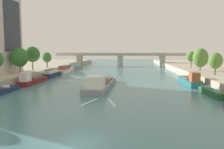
# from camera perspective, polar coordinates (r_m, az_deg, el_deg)

# --- Properties ---
(ground_plane) EXTENTS (400.00, 400.00, 0.00)m
(ground_plane) POSITION_cam_1_polar(r_m,az_deg,el_deg) (21.65, -7.88, -16.48)
(ground_plane) COLOR teal
(barge_midriver) EXTENTS (5.40, 22.89, 3.38)m
(barge_midriver) POSITION_cam_1_polar(r_m,az_deg,el_deg) (50.71, -2.84, -2.26)
(barge_midriver) COLOR gray
(barge_midriver) RESTS_ON ground
(wake_behind_barge) EXTENTS (5.59, 6.02, 0.03)m
(wake_behind_barge) POSITION_cam_1_polar(r_m,az_deg,el_deg) (36.97, -2.87, -6.89)
(wake_behind_barge) COLOR silver
(wake_behind_barge) RESTS_ON ground
(moored_boat_left_upstream) EXTENTS (2.24, 12.04, 2.06)m
(moored_boat_left_upstream) POSITION_cam_1_polar(r_m,az_deg,el_deg) (48.48, -26.06, -3.81)
(moored_boat_left_upstream) COLOR #1E284C
(moored_boat_left_upstream) RESTS_ON ground
(moored_boat_left_gap_after) EXTENTS (2.51, 13.83, 3.22)m
(moored_boat_left_gap_after) POSITION_cam_1_polar(r_m,az_deg,el_deg) (60.41, -19.11, -1.29)
(moored_boat_left_gap_after) COLOR maroon
(moored_boat_left_gap_after) RESTS_ON ground
(moored_boat_left_lone) EXTENTS (2.41, 12.08, 2.57)m
(moored_boat_left_lone) POSITION_cam_1_polar(r_m,az_deg,el_deg) (74.08, -14.68, 0.24)
(moored_boat_left_lone) COLOR #1E284C
(moored_boat_left_lone) RESTS_ON ground
(moored_boat_left_near) EXTENTS (3.14, 16.33, 2.71)m
(moored_boat_left_near) POSITION_cam_1_polar(r_m,az_deg,el_deg) (88.27, -11.49, 1.25)
(moored_boat_left_near) COLOR silver
(moored_boat_left_near) RESTS_ON ground
(moored_boat_left_second) EXTENTS (2.97, 16.35, 2.67)m
(moored_boat_left_second) POSITION_cam_1_polar(r_m,az_deg,el_deg) (105.17, -9.13, 2.03)
(moored_boat_left_second) COLOR gray
(moored_boat_left_second) RESTS_ON ground
(moored_boat_right_gap_after) EXTENTS (1.81, 10.00, 2.22)m
(moored_boat_right_gap_after) POSITION_cam_1_polar(r_m,az_deg,el_deg) (46.20, 23.47, -4.05)
(moored_boat_right_gap_after) COLOR #235633
(moored_boat_right_gap_after) RESTS_ON ground
(moored_boat_right_end) EXTENTS (2.73, 15.09, 3.35)m
(moored_boat_right_end) POSITION_cam_1_polar(r_m,az_deg,el_deg) (59.06, 18.71, -1.39)
(moored_boat_right_end) COLOR #23666B
(moored_boat_right_end) RESTS_ON ground
(tree_left_end_of_row) EXTENTS (4.55, 4.55, 6.95)m
(tree_left_end_of_row) POSITION_cam_1_polar(r_m,az_deg,el_deg) (67.48, -21.98, 3.98)
(tree_left_end_of_row) COLOR brown
(tree_left_end_of_row) RESTS_ON quay_left
(tree_left_past_mid) EXTENTS (4.75, 4.75, 7.43)m
(tree_left_past_mid) POSITION_cam_1_polar(r_m,az_deg,el_deg) (77.47, -19.19, 4.74)
(tree_left_past_mid) COLOR brown
(tree_left_past_mid) RESTS_ON quay_left
(tree_left_by_lamp) EXTENTS (3.20, 3.20, 5.53)m
(tree_left_by_lamp) POSITION_cam_1_polar(r_m,az_deg,el_deg) (87.24, -15.87, 4.10)
(tree_left_by_lamp) COLOR brown
(tree_left_by_lamp) RESTS_ON quay_left
(tree_right_midway) EXTENTS (3.46, 3.46, 5.65)m
(tree_right_midway) POSITION_cam_1_polar(r_m,az_deg,el_deg) (64.00, 24.32, 3.15)
(tree_right_midway) COLOR brown
(tree_right_midway) RESTS_ON quay_right
(tree_right_by_lamp) EXTENTS (4.56, 4.56, 6.85)m
(tree_right_by_lamp) POSITION_cam_1_polar(r_m,az_deg,el_deg) (74.75, 21.13, 3.90)
(tree_right_by_lamp) COLOR brown
(tree_right_by_lamp) RESTS_ON quay_right
(tree_right_nearest) EXTENTS (3.53, 3.53, 5.88)m
(tree_right_nearest) POSITION_cam_1_polar(r_m,az_deg,el_deg) (85.47, 19.11, 4.25)
(tree_right_nearest) COLOR brown
(tree_right_nearest) RESTS_ON quay_right
(bridge_far) EXTENTS (67.30, 4.40, 7.02)m
(bridge_far) POSITION_cam_1_polar(r_m,az_deg,el_deg) (120.59, 2.07, 4.23)
(bridge_far) COLOR #ADA899
(bridge_far) RESTS_ON ground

